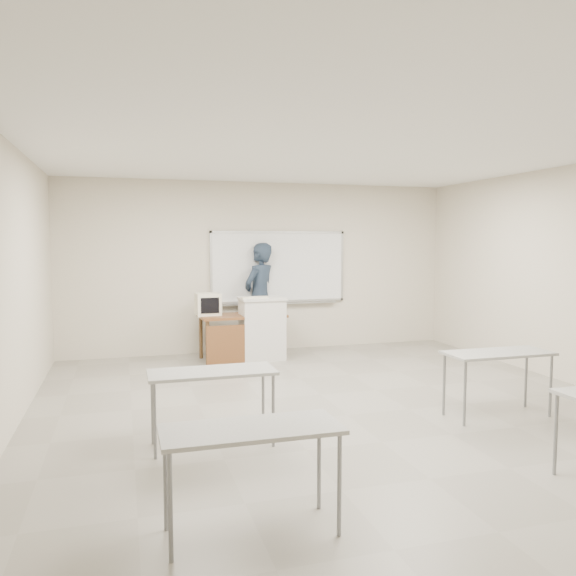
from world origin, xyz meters
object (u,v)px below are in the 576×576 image
object	(u,v)px
crt_monitor	(208,304)
laptop	(267,311)
keyboard	(255,298)
instructor_desk	(244,328)
whiteboard	(279,268)
presenter	(260,298)
mouse	(253,312)
podium	(262,328)

from	to	relation	value
crt_monitor	laptop	world-z (taller)	crt_monitor
crt_monitor	keyboard	world-z (taller)	crt_monitor
keyboard	instructor_desk	bearing A→B (deg)	143.99
whiteboard	instructor_desk	xyz separation A→B (m)	(-0.82, -0.78, -0.94)
whiteboard	crt_monitor	size ratio (longest dim) A/B	5.65
keyboard	presenter	bearing A→B (deg)	68.21
crt_monitor	mouse	distance (m)	0.77
laptop	presenter	bearing A→B (deg)	100.83
presenter	keyboard	bearing A→B (deg)	32.40
mouse	keyboard	distance (m)	0.39
crt_monitor	whiteboard	bearing A→B (deg)	20.30
podium	laptop	distance (m)	0.30
whiteboard	crt_monitor	bearing A→B (deg)	-158.32
mouse	presenter	bearing A→B (deg)	89.19
podium	mouse	size ratio (longest dim) A/B	10.03
crt_monitor	mouse	xyz separation A→B (m)	(0.75, -0.08, -0.16)
mouse	presenter	world-z (taller)	presenter
presenter	laptop	bearing A→B (deg)	48.49
whiteboard	mouse	distance (m)	1.12
instructor_desk	mouse	world-z (taller)	mouse
podium	keyboard	distance (m)	0.56
instructor_desk	laptop	xyz separation A→B (m)	(0.40, -0.01, 0.27)
podium	mouse	bearing A→B (deg)	126.72
mouse	keyboard	xyz separation A→B (m)	(-0.03, -0.27, 0.28)
whiteboard	keyboard	world-z (taller)	whiteboard
whiteboard	presenter	bearing A→B (deg)	-164.36
whiteboard	instructor_desk	size ratio (longest dim) A/B	1.78
crt_monitor	presenter	distance (m)	1.08
whiteboard	mouse	xyz separation A→B (m)	(-0.62, -0.62, -0.71)
podium	crt_monitor	distance (m)	0.98
podium	presenter	xyz separation A→B (m)	(0.12, 0.66, 0.45)
crt_monitor	keyboard	bearing A→B (deg)	-27.16
laptop	keyboard	world-z (taller)	keyboard
instructor_desk	crt_monitor	world-z (taller)	crt_monitor
whiteboard	keyboard	size ratio (longest dim) A/B	5.82
laptop	instructor_desk	bearing A→B (deg)	-167.86
whiteboard	instructor_desk	bearing A→B (deg)	-136.29
podium	crt_monitor	world-z (taller)	crt_monitor
instructor_desk	presenter	world-z (taller)	presenter
presenter	podium	bearing A→B (deg)	41.14
crt_monitor	podium	bearing A→B (deg)	-15.98
laptop	presenter	xyz separation A→B (m)	(0.04, 0.69, 0.16)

